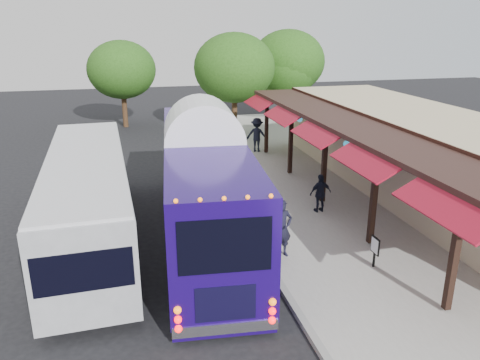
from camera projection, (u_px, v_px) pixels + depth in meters
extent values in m
plane|color=black|center=(262.00, 261.00, 15.02)|extent=(90.00, 90.00, 0.00)
cube|color=#9E9B93|center=(349.00, 202.00, 19.81)|extent=(10.00, 40.00, 0.15)
cube|color=gray|center=(235.00, 212.00, 18.69)|extent=(0.20, 40.00, 0.16)
cube|color=#C9B98B|center=(426.00, 157.00, 20.06)|extent=(5.00, 20.00, 3.60)
cube|color=black|center=(376.00, 126.00, 19.01)|extent=(0.06, 20.00, 0.60)
cube|color=#331E19|center=(352.00, 124.00, 18.74)|extent=(2.60, 20.00, 0.18)
cube|color=black|center=(455.00, 254.00, 11.62)|extent=(0.18, 0.18, 3.16)
cube|color=maroon|center=(447.00, 205.00, 11.10)|extent=(1.00, 3.20, 0.57)
cube|color=black|center=(374.00, 198.00, 15.31)|extent=(0.18, 0.18, 3.16)
cube|color=maroon|center=(365.00, 160.00, 14.78)|extent=(1.00, 3.20, 0.57)
cube|color=black|center=(324.00, 164.00, 18.99)|extent=(0.18, 0.18, 3.16)
cube|color=maroon|center=(316.00, 133.00, 18.46)|extent=(1.00, 3.20, 0.57)
cube|color=black|center=(291.00, 142.00, 22.67)|extent=(0.18, 0.18, 3.16)
cube|color=maroon|center=(283.00, 115.00, 22.14)|extent=(1.00, 3.20, 0.57)
cube|color=black|center=(267.00, 125.00, 26.35)|extent=(0.18, 0.18, 3.16)
cube|color=maroon|center=(260.00, 102.00, 25.83)|extent=(1.00, 3.20, 0.57)
sphere|color=#19698B|center=(426.00, 186.00, 13.22)|extent=(0.26, 0.26, 0.26)
sphere|color=#19698B|center=(347.00, 144.00, 17.82)|extent=(0.26, 0.26, 0.26)
sphere|color=#19698B|center=(300.00, 119.00, 22.42)|extent=(0.26, 0.26, 0.26)
cube|color=#1C085D|center=(204.00, 182.00, 16.16)|extent=(3.67, 12.29, 3.18)
cube|color=#1C085D|center=(205.00, 228.00, 16.71)|extent=(3.61, 12.16, 0.35)
ellipsoid|color=white|center=(203.00, 138.00, 15.66)|extent=(3.65, 12.05, 0.57)
cube|color=black|center=(250.00, 244.00, 10.41)|extent=(2.10, 0.22, 1.31)
cube|color=silver|center=(248.00, 324.00, 11.16)|extent=(2.53, 0.41, 0.28)
sphere|color=#FF0C0C|center=(203.00, 324.00, 10.74)|extent=(0.18, 0.18, 0.18)
sphere|color=#FF0C0C|center=(294.00, 310.00, 11.24)|extent=(0.18, 0.18, 0.18)
cylinder|color=black|center=(191.00, 296.00, 12.14)|extent=(0.40, 1.07, 1.05)
cylinder|color=black|center=(277.00, 284.00, 12.67)|extent=(0.40, 1.07, 1.05)
cylinder|color=black|center=(163.00, 189.00, 19.94)|extent=(0.40, 1.07, 1.05)
cylinder|color=black|center=(216.00, 185.00, 20.47)|extent=(0.40, 1.07, 1.05)
cube|color=gray|center=(89.00, 196.00, 15.87)|extent=(2.94, 11.53, 2.64)
cube|color=black|center=(49.00, 193.00, 15.52)|extent=(0.42, 9.72, 0.99)
cube|color=black|center=(126.00, 187.00, 16.09)|extent=(0.42, 9.72, 0.99)
cube|color=silver|center=(84.00, 158.00, 15.44)|extent=(2.88, 11.30, 0.10)
cylinder|color=black|center=(39.00, 294.00, 12.30)|extent=(0.32, 0.97, 0.96)
cylinder|color=black|center=(128.00, 283.00, 12.83)|extent=(0.32, 0.97, 0.96)
cylinder|color=black|center=(67.00, 197.00, 19.15)|extent=(0.32, 0.97, 0.96)
cylinder|color=black|center=(125.00, 193.00, 19.67)|extent=(0.32, 0.97, 0.96)
imported|color=black|center=(282.00, 228.00, 14.73)|extent=(0.77, 0.59, 1.92)
imported|color=black|center=(251.00, 194.00, 18.11)|extent=(0.93, 0.79, 1.67)
imported|color=black|center=(320.00, 193.00, 18.34)|extent=(0.93, 0.45, 1.54)
imported|color=black|center=(257.00, 135.00, 27.04)|extent=(1.46, 1.21, 1.96)
cube|color=black|center=(375.00, 252.00, 14.20)|extent=(0.05, 0.05, 0.98)
cube|color=black|center=(375.00, 246.00, 14.13)|extent=(0.04, 0.45, 0.54)
cube|color=white|center=(375.00, 246.00, 14.13)|extent=(0.01, 0.38, 0.45)
cylinder|color=#382314|center=(235.00, 113.00, 31.27)|extent=(0.36, 0.36, 3.06)
ellipsoid|color=#1F4912|center=(234.00, 68.00, 30.32)|extent=(5.29, 5.29, 4.49)
cylinder|color=#382314|center=(287.00, 103.00, 35.23)|extent=(0.36, 0.36, 3.12)
ellipsoid|color=#1F4912|center=(288.00, 61.00, 34.26)|extent=(5.39, 5.39, 4.58)
cylinder|color=#382314|center=(284.00, 106.00, 35.01)|extent=(0.36, 0.36, 2.76)
ellipsoid|color=#1F4912|center=(286.00, 69.00, 34.15)|extent=(4.78, 4.78, 4.06)
cylinder|color=#382314|center=(125.00, 108.00, 34.10)|extent=(0.36, 0.36, 2.80)
ellipsoid|color=#1F4912|center=(122.00, 70.00, 33.24)|extent=(4.83, 4.83, 4.11)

